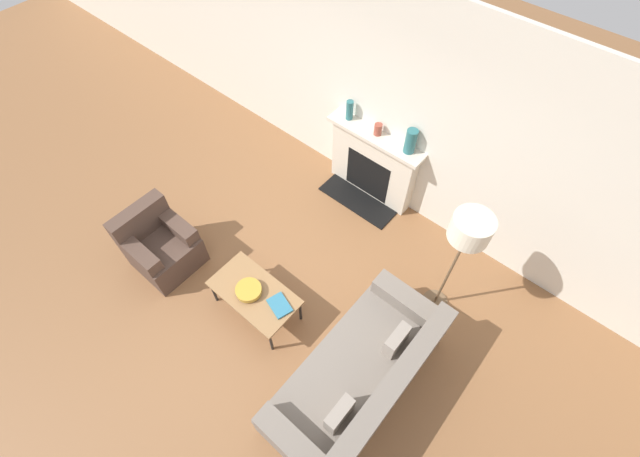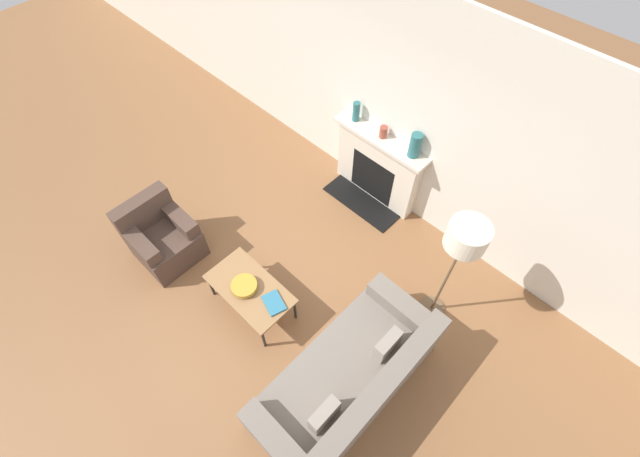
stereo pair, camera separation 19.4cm
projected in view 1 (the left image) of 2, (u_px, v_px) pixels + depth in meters
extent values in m
plane|color=brown|center=(249.00, 307.00, 5.16)|extent=(18.00, 18.00, 0.00)
cube|color=silver|center=(388.00, 105.00, 5.11)|extent=(18.00, 0.06, 2.90)
cube|color=beige|center=(373.00, 165.00, 5.83)|extent=(1.25, 0.20, 1.02)
cube|color=black|center=(368.00, 175.00, 5.90)|extent=(0.69, 0.04, 0.66)
cube|color=black|center=(357.00, 200.00, 6.11)|extent=(1.13, 0.40, 0.02)
cube|color=beige|center=(375.00, 137.00, 5.38)|extent=(1.37, 0.28, 0.05)
cube|color=slate|center=(355.00, 377.00, 4.47)|extent=(0.93, 2.05, 0.44)
cube|color=slate|center=(390.00, 391.00, 4.01)|extent=(0.20, 2.05, 0.34)
cube|color=slate|center=(409.00, 302.00, 4.60)|extent=(0.86, 0.22, 0.21)
cube|color=slate|center=(295.00, 446.00, 3.80)|extent=(0.86, 0.22, 0.21)
cube|color=gray|center=(396.00, 340.00, 4.32)|extent=(0.12, 0.32, 0.28)
cube|color=gray|center=(339.00, 414.00, 3.92)|extent=(0.12, 0.32, 0.28)
cube|color=#4C382D|center=(166.00, 252.00, 5.36)|extent=(0.73, 0.72, 0.44)
cube|color=#4C382D|center=(140.00, 220.00, 5.11)|extent=(0.18, 0.72, 0.42)
cube|color=#4C382D|center=(139.00, 253.00, 4.99)|extent=(0.66, 0.18, 0.18)
cube|color=#4C382D|center=(176.00, 225.00, 5.22)|extent=(0.66, 0.18, 0.18)
cube|color=olive|center=(254.00, 293.00, 4.80)|extent=(1.02, 0.56, 0.03)
cylinder|color=black|center=(214.00, 292.00, 5.05)|extent=(0.03, 0.03, 0.42)
cylinder|color=black|center=(271.00, 342.00, 4.70)|extent=(0.03, 0.03, 0.42)
cylinder|color=black|center=(244.00, 265.00, 5.26)|extent=(0.03, 0.03, 0.42)
cylinder|color=black|center=(300.00, 311.00, 4.91)|extent=(0.03, 0.03, 0.42)
cylinder|color=#BC8E2D|center=(249.00, 292.00, 4.77)|extent=(0.10, 0.10, 0.02)
cylinder|color=#BC8E2D|center=(249.00, 290.00, 4.74)|extent=(0.29, 0.29, 0.06)
cube|color=teal|center=(280.00, 305.00, 4.68)|extent=(0.31, 0.26, 0.02)
cylinder|color=brown|center=(435.00, 301.00, 5.19)|extent=(0.30, 0.30, 0.03)
cylinder|color=brown|center=(450.00, 272.00, 4.59)|extent=(0.03, 0.03, 1.43)
cylinder|color=silver|center=(471.00, 228.00, 3.94)|extent=(0.40, 0.40, 0.26)
cylinder|color=#28666B|center=(350.00, 110.00, 5.43)|extent=(0.09, 0.09, 0.27)
cylinder|color=brown|center=(378.00, 129.00, 5.31)|extent=(0.10, 0.10, 0.15)
cylinder|color=#28666B|center=(411.00, 141.00, 5.06)|extent=(0.14, 0.14, 0.32)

